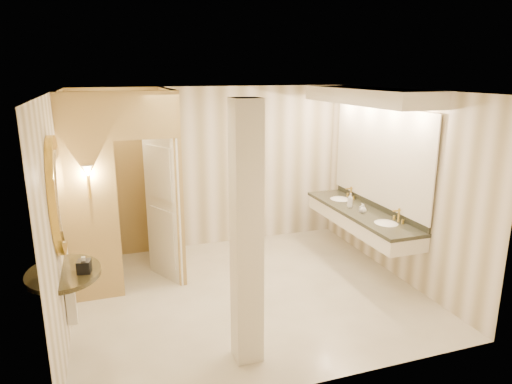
# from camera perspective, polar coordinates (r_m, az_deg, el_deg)

# --- Properties ---
(floor) EXTENTS (4.50, 4.50, 0.00)m
(floor) POSITION_cam_1_polar(r_m,az_deg,el_deg) (6.39, -0.97, -12.46)
(floor) COLOR #F0E7CF
(floor) RESTS_ON ground
(ceiling) EXTENTS (4.50, 4.50, 0.00)m
(ceiling) POSITION_cam_1_polar(r_m,az_deg,el_deg) (5.68, -1.09, 12.51)
(ceiling) COLOR white
(ceiling) RESTS_ON wall_back
(wall_back) EXTENTS (4.50, 0.02, 2.70)m
(wall_back) POSITION_cam_1_polar(r_m,az_deg,el_deg) (7.77, -5.53, 3.03)
(wall_back) COLOR white
(wall_back) RESTS_ON floor
(wall_front) EXTENTS (4.50, 0.02, 2.70)m
(wall_front) POSITION_cam_1_polar(r_m,az_deg,el_deg) (4.13, 7.52, -7.77)
(wall_front) COLOR white
(wall_front) RESTS_ON floor
(wall_left) EXTENTS (0.02, 4.00, 2.70)m
(wall_left) POSITION_cam_1_polar(r_m,az_deg,el_deg) (5.66, -23.30, -2.62)
(wall_left) COLOR white
(wall_left) RESTS_ON floor
(wall_right) EXTENTS (0.02, 4.00, 2.70)m
(wall_right) POSITION_cam_1_polar(r_m,az_deg,el_deg) (6.89, 17.08, 0.92)
(wall_right) COLOR white
(wall_right) RESTS_ON floor
(toilet_closet) EXTENTS (1.50, 1.55, 2.70)m
(toilet_closet) POSITION_cam_1_polar(r_m,az_deg,el_deg) (6.59, -13.01, 0.89)
(toilet_closet) COLOR tan
(toilet_closet) RESTS_ON floor
(wall_sconce) EXTENTS (0.14, 0.14, 0.42)m
(wall_sconce) POSITION_cam_1_polar(r_m,az_deg,el_deg) (5.96, -20.29, 2.32)
(wall_sconce) COLOR gold
(wall_sconce) RESTS_ON toilet_closet
(vanity) EXTENTS (0.75, 2.63, 2.09)m
(vanity) POSITION_cam_1_polar(r_m,az_deg,el_deg) (7.01, 13.56, 3.72)
(vanity) COLOR white
(vanity) RESTS_ON floor
(console_shelf) EXTENTS (0.96, 0.96, 1.93)m
(console_shelf) POSITION_cam_1_polar(r_m,az_deg,el_deg) (5.17, -23.27, -4.33)
(console_shelf) COLOR black
(console_shelf) RESTS_ON floor
(pillar) EXTENTS (0.28, 0.28, 2.70)m
(pillar) POSITION_cam_1_polar(r_m,az_deg,el_deg) (4.52, -1.19, -5.60)
(pillar) COLOR white
(pillar) RESTS_ON floor
(tissue_box) EXTENTS (0.16, 0.16, 0.13)m
(tissue_box) POSITION_cam_1_polar(r_m,az_deg,el_deg) (5.19, -20.69, -8.71)
(tissue_box) COLOR black
(tissue_box) RESTS_ON console_shelf
(toilet) EXTENTS (0.37, 0.65, 0.66)m
(toilet) POSITION_cam_1_polar(r_m,az_deg,el_deg) (7.62, -19.38, -5.98)
(toilet) COLOR white
(toilet) RESTS_ON floor
(soap_bottle_a) EXTENTS (0.07, 0.07, 0.13)m
(soap_bottle_a) POSITION_cam_1_polar(r_m,az_deg,el_deg) (7.05, 13.10, -1.93)
(soap_bottle_a) COLOR beige
(soap_bottle_a) RESTS_ON vanity
(soap_bottle_b) EXTENTS (0.11, 0.11, 0.13)m
(soap_bottle_b) POSITION_cam_1_polar(r_m,az_deg,el_deg) (7.02, 13.25, -2.05)
(soap_bottle_b) COLOR silver
(soap_bottle_b) RESTS_ON vanity
(soap_bottle_c) EXTENTS (0.09, 0.09, 0.22)m
(soap_bottle_c) POSITION_cam_1_polar(r_m,az_deg,el_deg) (7.26, 11.68, -1.00)
(soap_bottle_c) COLOR #C6B28C
(soap_bottle_c) RESTS_ON vanity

